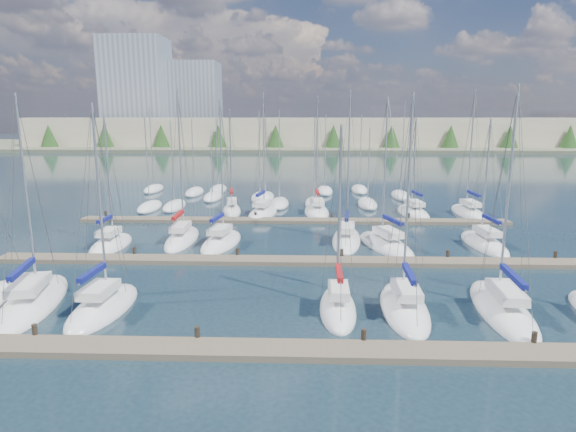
{
  "coord_description": "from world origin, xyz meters",
  "views": [
    {
      "loc": [
        1.12,
        -18.46,
        10.82
      ],
      "look_at": [
        0.0,
        14.0,
        4.0
      ],
      "focal_mm": 30.0,
      "sensor_mm": 36.0,
      "label": 1
    }
  ],
  "objects_px": {
    "sailboat_l": "(386,245)",
    "sailboat_f": "(502,309)",
    "sailboat_q": "(413,213)",
    "sailboat_i": "(182,239)",
    "sailboat_e": "(404,307)",
    "sailboat_p": "(317,211)",
    "sailboat_b": "(34,301)",
    "sailboat_n": "(232,210)",
    "sailboat_j": "(221,242)",
    "sailboat_k": "(346,239)",
    "sailboat_r": "(468,213)",
    "sailboat_d": "(338,308)",
    "sailboat_o": "(263,213)",
    "sailboat_m": "(484,244)",
    "sailboat_c": "(103,307)",
    "sailboat_h": "(111,245)"
  },
  "relations": [
    {
      "from": "sailboat_i",
      "to": "sailboat_n",
      "type": "bearing_deg",
      "value": 78.25
    },
    {
      "from": "sailboat_q",
      "to": "sailboat_e",
      "type": "xyz_separation_m",
      "value": [
        -6.45,
        -27.19,
        0.01
      ]
    },
    {
      "from": "sailboat_i",
      "to": "sailboat_p",
      "type": "bearing_deg",
      "value": 45.45
    },
    {
      "from": "sailboat_r",
      "to": "sailboat_q",
      "type": "height_order",
      "value": "sailboat_r"
    },
    {
      "from": "sailboat_o",
      "to": "sailboat_q",
      "type": "bearing_deg",
      "value": 12.47
    },
    {
      "from": "sailboat_r",
      "to": "sailboat_o",
      "type": "bearing_deg",
      "value": -178.39
    },
    {
      "from": "sailboat_q",
      "to": "sailboat_i",
      "type": "bearing_deg",
      "value": -157.28
    },
    {
      "from": "sailboat_n",
      "to": "sailboat_f",
      "type": "height_order",
      "value": "sailboat_f"
    },
    {
      "from": "sailboat_q",
      "to": "sailboat_p",
      "type": "bearing_deg",
      "value": 172.46
    },
    {
      "from": "sailboat_d",
      "to": "sailboat_k",
      "type": "bearing_deg",
      "value": 84.69
    },
    {
      "from": "sailboat_l",
      "to": "sailboat_c",
      "type": "bearing_deg",
      "value": -158.67
    },
    {
      "from": "sailboat_n",
      "to": "sailboat_i",
      "type": "distance_m",
      "value": 13.11
    },
    {
      "from": "sailboat_d",
      "to": "sailboat_q",
      "type": "relative_size",
      "value": 0.97
    },
    {
      "from": "sailboat_b",
      "to": "sailboat_o",
      "type": "bearing_deg",
      "value": 54.94
    },
    {
      "from": "sailboat_b",
      "to": "sailboat_l",
      "type": "xyz_separation_m",
      "value": [
        22.62,
        13.28,
        0.01
      ]
    },
    {
      "from": "sailboat_b",
      "to": "sailboat_q",
      "type": "xyz_separation_m",
      "value": [
        27.92,
        27.01,
        0.0
      ]
    },
    {
      "from": "sailboat_k",
      "to": "sailboat_r",
      "type": "bearing_deg",
      "value": 46.05
    },
    {
      "from": "sailboat_n",
      "to": "sailboat_f",
      "type": "xyz_separation_m",
      "value": [
        19.37,
        -27.81,
        -0.03
      ]
    },
    {
      "from": "sailboat_k",
      "to": "sailboat_b",
      "type": "bearing_deg",
      "value": -136.48
    },
    {
      "from": "sailboat_o",
      "to": "sailboat_k",
      "type": "relative_size",
      "value": 1.02
    },
    {
      "from": "sailboat_l",
      "to": "sailboat_o",
      "type": "bearing_deg",
      "value": 115.23
    },
    {
      "from": "sailboat_q",
      "to": "sailboat_n",
      "type": "relative_size",
      "value": 0.93
    },
    {
      "from": "sailboat_q",
      "to": "sailboat_k",
      "type": "xyz_separation_m",
      "value": [
        -8.44,
        -12.05,
        0.01
      ]
    },
    {
      "from": "sailboat_j",
      "to": "sailboat_n",
      "type": "xyz_separation_m",
      "value": [
        -1.17,
        13.88,
        0.02
      ]
    },
    {
      "from": "sailboat_b",
      "to": "sailboat_l",
      "type": "bearing_deg",
      "value": 18.46
    },
    {
      "from": "sailboat_r",
      "to": "sailboat_l",
      "type": "relative_size",
      "value": 1.1
    },
    {
      "from": "sailboat_r",
      "to": "sailboat_n",
      "type": "height_order",
      "value": "sailboat_r"
    },
    {
      "from": "sailboat_o",
      "to": "sailboat_k",
      "type": "bearing_deg",
      "value": -43.85
    },
    {
      "from": "sailboat_l",
      "to": "sailboat_i",
      "type": "relative_size",
      "value": 0.95
    },
    {
      "from": "sailboat_l",
      "to": "sailboat_p",
      "type": "relative_size",
      "value": 0.95
    },
    {
      "from": "sailboat_o",
      "to": "sailboat_l",
      "type": "height_order",
      "value": "sailboat_o"
    },
    {
      "from": "sailboat_q",
      "to": "sailboat_j",
      "type": "bearing_deg",
      "value": -150.87
    },
    {
      "from": "sailboat_j",
      "to": "sailboat_o",
      "type": "bearing_deg",
      "value": 86.74
    },
    {
      "from": "sailboat_d",
      "to": "sailboat_q",
      "type": "height_order",
      "value": "sailboat_q"
    },
    {
      "from": "sailboat_q",
      "to": "sailboat_p",
      "type": "relative_size",
      "value": 0.83
    },
    {
      "from": "sailboat_j",
      "to": "sailboat_m",
      "type": "relative_size",
      "value": 1.14
    },
    {
      "from": "sailboat_l",
      "to": "sailboat_c",
      "type": "xyz_separation_m",
      "value": [
        -18.18,
        -14.02,
        0.01
      ]
    },
    {
      "from": "sailboat_o",
      "to": "sailboat_f",
      "type": "distance_m",
      "value": 30.76
    },
    {
      "from": "sailboat_o",
      "to": "sailboat_d",
      "type": "bearing_deg",
      "value": -66.53
    },
    {
      "from": "sailboat_f",
      "to": "sailboat_e",
      "type": "relative_size",
      "value": 1.04
    },
    {
      "from": "sailboat_r",
      "to": "sailboat_c",
      "type": "relative_size",
      "value": 1.17
    },
    {
      "from": "sailboat_l",
      "to": "sailboat_f",
      "type": "bearing_deg",
      "value": -88.76
    },
    {
      "from": "sailboat_j",
      "to": "sailboat_f",
      "type": "relative_size",
      "value": 0.98
    },
    {
      "from": "sailboat_o",
      "to": "sailboat_d",
      "type": "relative_size",
      "value": 1.26
    },
    {
      "from": "sailboat_b",
      "to": "sailboat_m",
      "type": "bearing_deg",
      "value": 12.27
    },
    {
      "from": "sailboat_j",
      "to": "sailboat_n",
      "type": "distance_m",
      "value": 13.93
    },
    {
      "from": "sailboat_o",
      "to": "sailboat_l",
      "type": "relative_size",
      "value": 1.07
    },
    {
      "from": "sailboat_h",
      "to": "sailboat_l",
      "type": "bearing_deg",
      "value": 2.19
    },
    {
      "from": "sailboat_h",
      "to": "sailboat_e",
      "type": "xyz_separation_m",
      "value": [
        21.91,
        -12.73,
        0.0
      ]
    },
    {
      "from": "sailboat_p",
      "to": "sailboat_c",
      "type": "distance_m",
      "value": 30.86
    }
  ]
}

